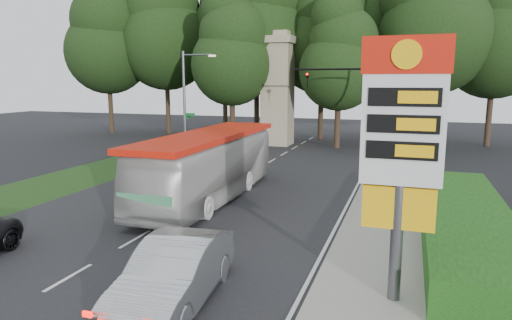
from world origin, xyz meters
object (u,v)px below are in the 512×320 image
(sedan_silver, at_px, (175,273))
(monument, at_px, (278,88))
(traffic_signal_mast, at_px, (357,96))
(transit_bus, at_px, (209,167))
(gas_station_pylon, at_px, (402,136))
(streetlight_signs, at_px, (187,98))

(sedan_silver, bearing_deg, monument, 95.09)
(traffic_signal_mast, height_order, transit_bus, traffic_signal_mast)
(gas_station_pylon, distance_m, monument, 30.17)
(gas_station_pylon, xyz_separation_m, monument, (-11.20, 28.01, 0.66))
(gas_station_pylon, distance_m, traffic_signal_mast, 22.29)
(gas_station_pylon, relative_size, sedan_silver, 1.32)
(monument, relative_size, transit_bus, 0.85)
(gas_station_pylon, height_order, traffic_signal_mast, traffic_signal_mast)
(gas_station_pylon, height_order, transit_bus, gas_station_pylon)
(traffic_signal_mast, bearing_deg, sedan_silver, -94.58)
(gas_station_pylon, height_order, streetlight_signs, streetlight_signs)
(monument, height_order, sedan_silver, monument)
(gas_station_pylon, bearing_deg, streetlight_signs, 128.96)
(traffic_signal_mast, distance_m, transit_bus, 15.17)
(monument, distance_m, sedan_silver, 30.71)
(gas_station_pylon, xyz_separation_m, transit_bus, (-9.02, 8.20, -2.81))
(streetlight_signs, height_order, sedan_silver, streetlight_signs)
(streetlight_signs, height_order, transit_bus, streetlight_signs)
(transit_bus, distance_m, sedan_silver, 10.70)
(gas_station_pylon, bearing_deg, monument, 111.80)
(monument, bearing_deg, sedan_silver, -79.07)
(traffic_signal_mast, height_order, sedan_silver, traffic_signal_mast)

